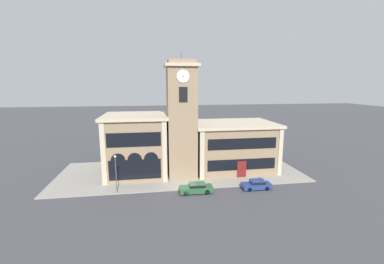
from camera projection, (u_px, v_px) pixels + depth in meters
name	position (u px, v px, depth m)	size (l,w,h in m)	color
ground_plane	(187.00, 190.00, 36.55)	(300.00, 300.00, 0.00)	#424247
sidewalk_kerb	(181.00, 172.00, 44.04)	(40.34, 15.45, 0.15)	gray
clock_tower	(182.00, 120.00, 40.41)	(5.15, 5.15, 19.68)	#937A5B
town_hall_left_wing	(136.00, 144.00, 42.72)	(10.31, 10.65, 9.98)	#937A5B
town_hall_right_wing	(233.00, 146.00, 45.40)	(14.34, 10.65, 8.31)	#937A5B
parked_car_near	(196.00, 188.00, 35.52)	(4.63, 1.87, 1.39)	#285633
parked_car_mid	(257.00, 184.00, 36.85)	(4.20, 1.83, 1.32)	navy
street_lamp	(116.00, 168.00, 34.74)	(0.36, 0.36, 5.32)	#4C4C51
bollard	(259.00, 180.00, 38.45)	(0.18, 0.18, 1.06)	black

